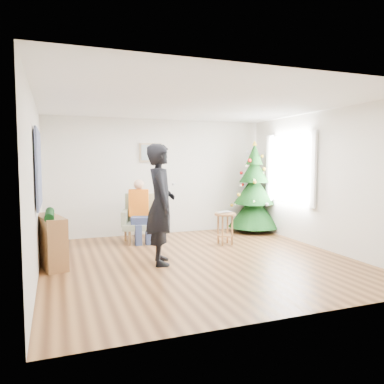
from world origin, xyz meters
name	(u,v)px	position (x,y,z in m)	size (l,w,h in m)	color
floor	(199,260)	(0.00, 0.00, 0.00)	(5.00, 5.00, 0.00)	brown
ceiling	(199,103)	(0.00, 0.00, 2.60)	(5.00, 5.00, 0.00)	white
wall_back	(159,177)	(0.00, 2.50, 1.30)	(5.00, 5.00, 0.00)	silver
wall_front	(287,196)	(0.00, -2.50, 1.30)	(5.00, 5.00, 0.00)	silver
wall_left	(35,186)	(-2.50, 0.00, 1.30)	(5.00, 5.00, 0.00)	silver
wall_right	(322,180)	(2.50, 0.00, 1.30)	(5.00, 5.00, 0.00)	silver
window_panel	(290,169)	(2.47, 1.00, 1.50)	(0.04, 1.30, 1.40)	white
curtains	(289,169)	(2.44, 1.00, 1.50)	(0.05, 1.75, 1.50)	white
christmas_tree	(254,191)	(2.15, 1.96, 0.97)	(1.19, 1.19, 2.15)	#3F2816
stool	(225,229)	(0.92, 0.92, 0.32)	(0.42, 0.42, 0.63)	brown
laptop	(225,212)	(0.92, 0.92, 0.64)	(0.35, 0.22, 0.03)	silver
armchair	(141,224)	(-0.60, 1.78, 0.36)	(0.85, 0.82, 0.98)	gray
seated_person	(140,210)	(-0.62, 1.73, 0.66)	(0.48, 0.63, 1.29)	navy
standing_man	(161,204)	(-0.65, 0.02, 0.97)	(0.71, 0.46, 1.94)	black
game_controller	(173,184)	(-0.44, -0.01, 1.29)	(0.04, 0.13, 0.04)	white
console	(50,241)	(-2.33, 0.48, 0.40)	(0.30, 1.00, 0.80)	brown
garland	(50,215)	(-2.33, 0.48, 0.82)	(0.14, 0.14, 0.90)	black
tapestry	(39,169)	(-2.46, 0.30, 1.55)	(0.03, 1.50, 1.15)	black
framed_picture	(151,153)	(-0.20, 2.46, 1.85)	(0.52, 0.05, 0.42)	tan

